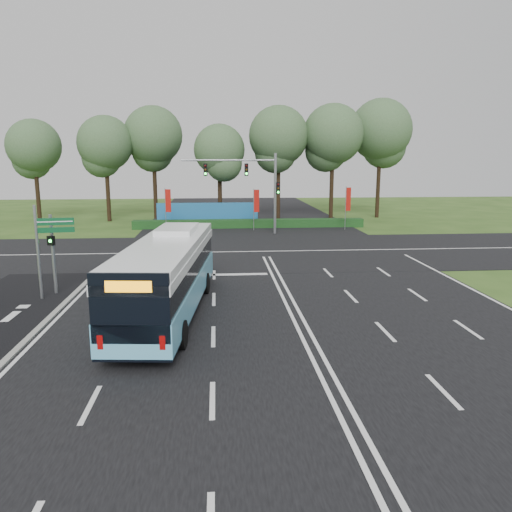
# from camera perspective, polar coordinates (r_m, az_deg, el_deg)

# --- Properties ---
(ground) EXTENTS (120.00, 120.00, 0.00)m
(ground) POSITION_cam_1_polar(r_m,az_deg,el_deg) (23.95, 3.10, -4.88)
(ground) COLOR #2F4E1A
(ground) RESTS_ON ground
(road_main) EXTENTS (20.00, 120.00, 0.04)m
(road_main) POSITION_cam_1_polar(r_m,az_deg,el_deg) (23.94, 3.10, -4.84)
(road_main) COLOR black
(road_main) RESTS_ON ground
(road_cross) EXTENTS (120.00, 14.00, 0.05)m
(road_cross) POSITION_cam_1_polar(r_m,az_deg,el_deg) (35.56, 0.56, 0.50)
(road_cross) COLOR black
(road_cross) RESTS_ON ground
(kerb_strip) EXTENTS (0.25, 18.00, 0.12)m
(kerb_strip) POSITION_cam_1_polar(r_m,az_deg,el_deg) (22.01, -23.02, -7.09)
(kerb_strip) COLOR gray
(kerb_strip) RESTS_ON ground
(city_bus) EXTENTS (3.66, 12.28, 3.47)m
(city_bus) POSITION_cam_1_polar(r_m,az_deg,el_deg) (21.34, -10.04, -2.19)
(city_bus) COLOR #61BBE2
(city_bus) RESTS_ON ground
(pedestrian_signal) EXTENTS (0.37, 0.44, 3.95)m
(pedestrian_signal) POSITION_cam_1_polar(r_m,az_deg,el_deg) (26.10, -22.21, 0.50)
(pedestrian_signal) COLOR gray
(pedestrian_signal) RESTS_ON ground
(street_sign) EXTENTS (1.74, 0.35, 4.49)m
(street_sign) POSITION_cam_1_polar(r_m,az_deg,el_deg) (25.21, -22.94, 1.56)
(street_sign) COLOR gray
(street_sign) RESTS_ON ground
(banner_flag_left) EXTENTS (0.55, 0.22, 3.89)m
(banner_flag_left) POSITION_cam_1_polar(r_m,az_deg,el_deg) (46.31, -10.08, 5.99)
(banner_flag_left) COLOR gray
(banner_flag_left) RESTS_ON ground
(banner_flag_mid) EXTENTS (0.54, 0.23, 3.83)m
(banner_flag_mid) POSITION_cam_1_polar(r_m,az_deg,el_deg) (45.80, -0.02, 6.06)
(banner_flag_mid) COLOR gray
(banner_flag_mid) RESTS_ON ground
(banner_flag_right) EXTENTS (0.55, 0.28, 4.01)m
(banner_flag_right) POSITION_cam_1_polar(r_m,az_deg,el_deg) (46.92, 10.43, 6.14)
(banner_flag_right) COLOR gray
(banner_flag_right) RESTS_ON ground
(traffic_light_gantry) EXTENTS (8.41, 0.28, 7.00)m
(traffic_light_gantry) POSITION_cam_1_polar(r_m,az_deg,el_deg) (43.48, -0.16, 8.61)
(traffic_light_gantry) COLOR gray
(traffic_light_gantry) RESTS_ON ground
(hedge) EXTENTS (22.00, 1.20, 0.80)m
(hedge) POSITION_cam_1_polar(r_m,az_deg,el_deg) (47.81, -0.77, 3.72)
(hedge) COLOR #133513
(hedge) RESTS_ON ground
(blue_hoarding) EXTENTS (10.00, 0.30, 2.20)m
(blue_hoarding) POSITION_cam_1_polar(r_m,az_deg,el_deg) (50.12, -5.55, 4.82)
(blue_hoarding) COLOR #1D65A0
(blue_hoarding) RESTS_ON ground
(eucalyptus_row) EXTENTS (42.65, 9.22, 12.95)m
(eucalyptus_row) POSITION_cam_1_polar(r_m,az_deg,el_deg) (53.78, -2.20, 13.37)
(eucalyptus_row) COLOR black
(eucalyptus_row) RESTS_ON ground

